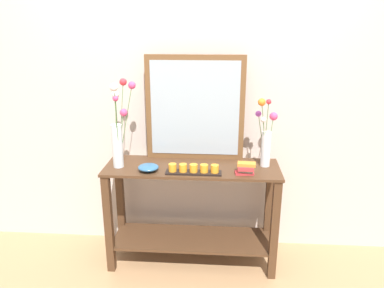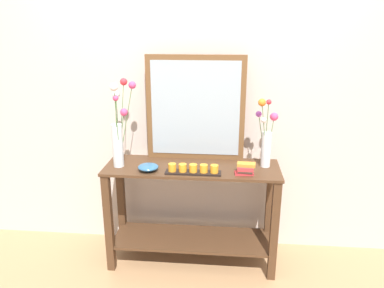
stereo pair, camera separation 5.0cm
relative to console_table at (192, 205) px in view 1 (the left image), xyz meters
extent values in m
cube|color=#A87F56|center=(0.00, 0.00, -0.49)|extent=(7.00, 6.00, 0.02)
cube|color=beige|center=(0.00, 0.33, 0.87)|extent=(6.40, 0.08, 2.70)
cube|color=#472D1C|center=(0.00, 0.00, 0.31)|extent=(1.28, 0.42, 0.02)
cube|color=#472D1C|center=(0.00, 0.00, -0.29)|extent=(1.22, 0.38, 0.02)
cube|color=#472D1C|center=(-0.60, -0.17, -0.09)|extent=(0.06, 0.06, 0.78)
cube|color=#472D1C|center=(0.60, -0.17, -0.09)|extent=(0.06, 0.06, 0.78)
cube|color=#472D1C|center=(-0.60, 0.17, -0.09)|extent=(0.06, 0.06, 0.78)
cube|color=#472D1C|center=(0.60, 0.17, -0.09)|extent=(0.06, 0.06, 0.78)
cube|color=brown|center=(0.01, 0.18, 0.72)|extent=(0.74, 0.03, 0.79)
cube|color=#9EADB7|center=(0.01, 0.17, 0.72)|extent=(0.66, 0.00, 0.71)
cylinder|color=silver|center=(-0.54, -0.04, 0.48)|extent=(0.08, 0.08, 0.32)
cylinder|color=#4C753D|center=(-0.52, 0.02, 0.63)|extent=(0.04, 0.12, 0.59)
sphere|color=red|center=(-0.50, 0.07, 0.92)|extent=(0.05, 0.05, 0.05)
cylinder|color=#4C753D|center=(-0.55, 0.02, 0.59)|extent=(0.03, 0.11, 0.49)
sphere|color=silver|center=(-0.56, 0.07, 0.83)|extent=(0.06, 0.06, 0.06)
cylinder|color=#4C753D|center=(-0.52, -0.09, 0.63)|extent=(0.02, 0.08, 0.58)
sphere|color=silver|center=(-0.51, -0.13, 0.92)|extent=(0.06, 0.06, 0.06)
cylinder|color=#4C753D|center=(-0.51, -0.03, 0.53)|extent=(0.07, 0.02, 0.38)
sphere|color=#EA4275|center=(-0.48, -0.02, 0.72)|extent=(0.05, 0.05, 0.05)
cylinder|color=#4C753D|center=(-0.48, -0.01, 0.62)|extent=(0.11, 0.07, 0.57)
sphere|color=#EA4275|center=(-0.42, 0.02, 0.91)|extent=(0.05, 0.05, 0.05)
cylinder|color=#4C753D|center=(-0.53, -0.07, 0.59)|extent=(0.04, 0.07, 0.50)
sphere|color=#EA4275|center=(-0.51, -0.11, 0.84)|extent=(0.04, 0.04, 0.04)
cylinder|color=silver|center=(0.54, 0.05, 0.45)|extent=(0.07, 0.07, 0.26)
cylinder|color=#4C753D|center=(0.50, 0.07, 0.52)|extent=(0.07, 0.02, 0.37)
sphere|color=#B24CB7|center=(0.47, 0.08, 0.71)|extent=(0.04, 0.04, 0.04)
cylinder|color=#4C753D|center=(0.53, 0.02, 0.58)|extent=(0.01, 0.08, 0.47)
sphere|color=red|center=(0.53, -0.01, 0.81)|extent=(0.04, 0.04, 0.04)
cylinder|color=#4C753D|center=(0.56, 0.08, 0.51)|extent=(0.05, 0.06, 0.34)
sphere|color=#EA4275|center=(0.58, 0.11, 0.68)|extent=(0.06, 0.06, 0.06)
cylinder|color=#4C753D|center=(0.52, 0.04, 0.57)|extent=(0.07, 0.05, 0.47)
sphere|color=orange|center=(0.48, 0.01, 0.80)|extent=(0.05, 0.05, 0.05)
cylinder|color=#4C753D|center=(0.52, 0.03, 0.51)|extent=(0.04, 0.03, 0.34)
sphere|color=silver|center=(0.50, 0.02, 0.68)|extent=(0.04, 0.04, 0.04)
cube|color=black|center=(0.02, -0.13, 0.33)|extent=(0.39, 0.09, 0.01)
cylinder|color=orange|center=(-0.13, -0.13, 0.36)|extent=(0.06, 0.06, 0.05)
cylinder|color=orange|center=(-0.05, -0.13, 0.36)|extent=(0.06, 0.06, 0.05)
cylinder|color=orange|center=(0.02, -0.13, 0.36)|extent=(0.06, 0.06, 0.05)
cylinder|color=orange|center=(0.09, -0.13, 0.36)|extent=(0.06, 0.06, 0.05)
cylinder|color=orange|center=(0.17, -0.13, 0.36)|extent=(0.06, 0.06, 0.05)
cylinder|color=#2D5B84|center=(-0.30, -0.11, 0.32)|extent=(0.06, 0.06, 0.01)
ellipsoid|color=#2D5B84|center=(-0.30, -0.11, 0.35)|extent=(0.15, 0.15, 0.04)
cube|color=#C63338|center=(0.38, -0.11, 0.33)|extent=(0.13, 0.08, 0.02)
cube|color=#B2A893|center=(0.38, -0.11, 0.35)|extent=(0.10, 0.07, 0.02)
cube|color=#C63338|center=(0.38, -0.12, 0.37)|extent=(0.11, 0.09, 0.03)
cube|color=orange|center=(0.39, -0.12, 0.39)|extent=(0.13, 0.08, 0.02)
camera|label=1|loc=(0.18, -2.54, 1.32)|focal=34.74mm
camera|label=2|loc=(0.23, -2.54, 1.32)|focal=34.74mm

